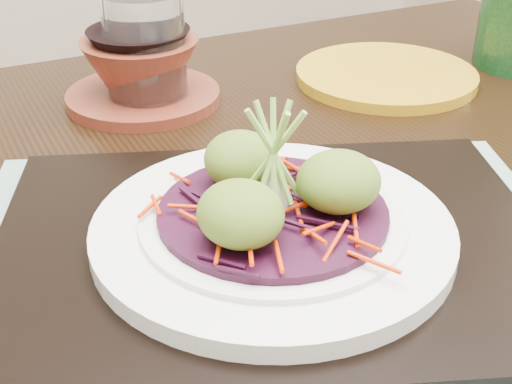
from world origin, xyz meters
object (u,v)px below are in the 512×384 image
dining_table (222,307)px  terracotta_bowl_set (142,75)px  serving_tray (272,249)px  yellow_plate (386,75)px  white_plate (273,228)px  water_glass (145,51)px

dining_table → terracotta_bowl_set: bearing=85.9°
serving_tray → dining_table: bearing=112.8°
dining_table → serving_tray: bearing=-88.6°
yellow_plate → dining_table: bearing=-155.0°
terracotta_bowl_set → yellow_plate: size_ratio=0.88×
white_plate → terracotta_bowl_set: (0.05, 0.30, 0.00)m
water_glass → terracotta_bowl_set: size_ratio=0.65×
dining_table → water_glass: water_glass is taller
serving_tray → white_plate: white_plate is taller
yellow_plate → water_glass: bearing=162.3°
water_glass → yellow_plate: bearing=-17.7°
serving_tray → water_glass: water_glass is taller
water_glass → yellow_plate: 0.26m
terracotta_bowl_set → dining_table: bearing=-100.2°
terracotta_bowl_set → white_plate: bearing=-98.7°
terracotta_bowl_set → yellow_plate: bearing=-19.3°
dining_table → yellow_plate: bearing=31.1°
yellow_plate → white_plate: bearing=-143.5°
white_plate → terracotta_bowl_set: size_ratio=1.38×
dining_table → terracotta_bowl_set: (0.04, 0.22, 0.13)m
white_plate → yellow_plate: 0.37m
white_plate → dining_table: bearing=85.3°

